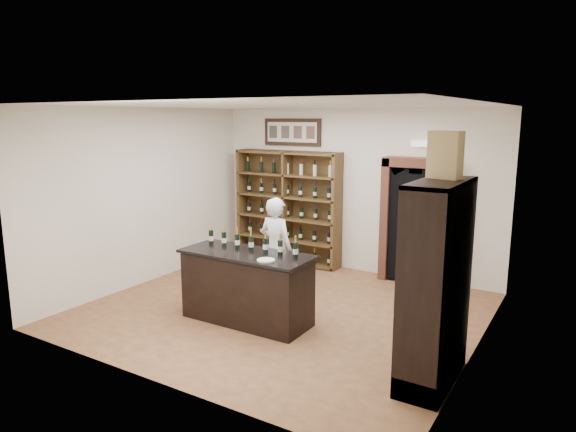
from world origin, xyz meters
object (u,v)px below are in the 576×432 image
Objects in this scene: counter_bottle_0 at (211,237)px; wine_shelf at (289,207)px; side_cabinet at (437,316)px; shopkeeper at (276,249)px; tasting_counter at (247,288)px; wine_crate at (445,155)px.

wine_shelf is at bearing 97.69° from counter_bottle_0.
shopkeeper is at bearing 155.59° from side_cabinet.
counter_bottle_0 is 3.49m from side_cabinet.
shopkeeper reaches higher than counter_bottle_0.
tasting_counter is (1.10, -2.93, -0.61)m from wine_shelf.
counter_bottle_0 is at bearing -82.31° from wine_shelf.
shopkeeper is at bearing 98.88° from tasting_counter.
tasting_counter is at bearing -9.30° from counter_bottle_0.
counter_bottle_0 is at bearing 64.41° from shopkeeper.
wine_crate reaches higher than counter_bottle_0.
wine_crate reaches higher than wine_shelf.
wine_shelf is at bearing 110.56° from tasting_counter.
side_cabinet reaches higher than counter_bottle_0.
shopkeeper is at bearing 173.97° from wine_crate.
tasting_counter is 6.27× the size of counter_bottle_0.
counter_bottle_0 is 0.18× the size of shopkeeper.
side_cabinet is at bearing -6.28° from tasting_counter.
wine_shelf is 5.02m from side_cabinet.
tasting_counter is at bearing 105.57° from shopkeeper.
side_cabinet is at bearing -40.21° from wine_shelf.
shopkeeper is 3.45m from wine_crate.
counter_bottle_0 is at bearing 173.08° from side_cabinet.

